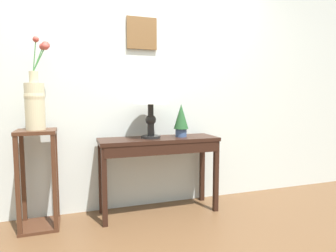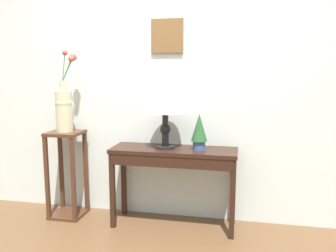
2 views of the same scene
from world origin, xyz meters
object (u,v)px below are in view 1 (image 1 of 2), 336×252
object	(u,v)px
potted_plant_on_console	(181,119)
flower_vase_tall	(35,99)
table_lamp	(151,94)
console_table	(159,150)
pedestal_stand_left	(38,179)

from	to	relation	value
potted_plant_on_console	flower_vase_tall	xyz separation A→B (m)	(-1.32, 0.01, 0.20)
table_lamp	flower_vase_tall	xyz separation A→B (m)	(-1.01, 0.01, -0.05)
potted_plant_on_console	flower_vase_tall	world-z (taller)	flower_vase_tall
table_lamp	potted_plant_on_console	world-z (taller)	table_lamp
console_table	pedestal_stand_left	xyz separation A→B (m)	(-1.09, 0.03, -0.20)
console_table	pedestal_stand_left	bearing A→B (deg)	178.43
table_lamp	potted_plant_on_console	xyz separation A→B (m)	(0.31, -0.00, -0.25)
table_lamp	pedestal_stand_left	world-z (taller)	table_lamp
console_table	potted_plant_on_console	distance (m)	0.37
potted_plant_on_console	pedestal_stand_left	distance (m)	1.42
potted_plant_on_console	pedestal_stand_left	xyz separation A→B (m)	(-1.33, 0.01, -0.50)
pedestal_stand_left	table_lamp	bearing A→B (deg)	-0.40
table_lamp	pedestal_stand_left	size ratio (longest dim) A/B	0.66
table_lamp	pedestal_stand_left	distance (m)	1.26
table_lamp	console_table	bearing A→B (deg)	-16.18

